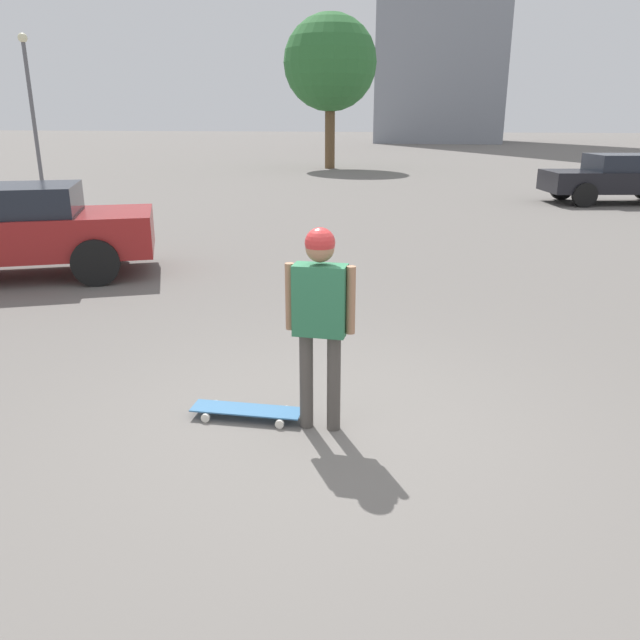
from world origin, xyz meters
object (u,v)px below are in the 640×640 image
car_parked_far (619,178)px  person (320,305)px  car_parked_near (7,229)px  skateboard (246,410)px

car_parked_far → person: bearing=57.3°
car_parked_near → car_parked_far: (-11.61, 11.85, -0.02)m
person → car_parked_far: (-15.70, 6.02, -0.31)m
skateboard → car_parked_near: bearing=-39.0°
car_parked_far → car_parked_near: bearing=32.7°
person → skateboard: (-0.05, -0.65, -1.00)m
car_parked_near → person: bearing=120.7°
car_parked_near → car_parked_far: bearing=-159.9°
car_parked_near → car_parked_far: size_ratio=1.06×
person → car_parked_near: bearing=146.3°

